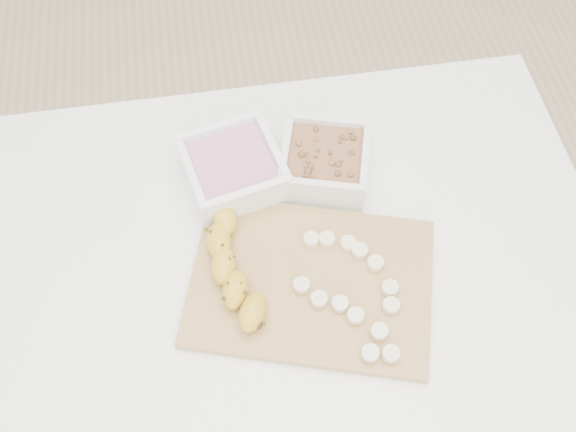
{
  "coord_description": "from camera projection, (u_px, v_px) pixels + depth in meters",
  "views": [
    {
      "loc": [
        -0.08,
        -0.46,
        1.64
      ],
      "look_at": [
        0.0,
        0.03,
        0.81
      ],
      "focal_mm": 40.0,
      "sensor_mm": 36.0,
      "label": 1
    }
  ],
  "objects": [
    {
      "name": "banana",
      "position": [
        234.0,
        267.0,
        0.95
      ],
      "size": [
        0.07,
        0.22,
        0.04
      ],
      "primitive_type": null,
      "rotation": [
        0.0,
        0.0,
        -0.06
      ],
      "color": "gold",
      "rests_on": "cutting_board"
    },
    {
      "name": "banana_slices",
      "position": [
        354.0,
        289.0,
        0.95
      ],
      "size": [
        0.15,
        0.22,
        0.02
      ],
      "color": "#F5E6BA",
      "rests_on": "cutting_board"
    },
    {
      "name": "table",
      "position": [
        291.0,
        278.0,
        1.09
      ],
      "size": [
        1.0,
        0.7,
        0.75
      ],
      "color": "white",
      "rests_on": "ground"
    },
    {
      "name": "cutting_board",
      "position": [
        311.0,
        282.0,
        0.97
      ],
      "size": [
        0.42,
        0.35,
        0.01
      ],
      "primitive_type": "cube",
      "rotation": [
        0.0,
        0.0,
        -0.3
      ],
      "color": "tan",
      "rests_on": "table"
    },
    {
      "name": "bowl_granola",
      "position": [
        325.0,
        161.0,
        1.05
      ],
      "size": [
        0.17,
        0.17,
        0.07
      ],
      "color": "white",
      "rests_on": "table"
    },
    {
      "name": "ground",
      "position": [
        290.0,
        386.0,
        1.65
      ],
      "size": [
        3.5,
        3.5,
        0.0
      ],
      "primitive_type": "plane",
      "color": "#C6AD89",
      "rests_on": "ground"
    },
    {
      "name": "bowl_yogurt",
      "position": [
        234.0,
        169.0,
        1.04
      ],
      "size": [
        0.18,
        0.18,
        0.07
      ],
      "color": "white",
      "rests_on": "table"
    }
  ]
}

